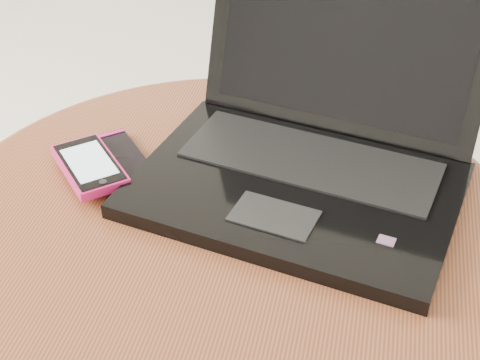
# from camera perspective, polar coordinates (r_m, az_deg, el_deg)

# --- Properties ---
(table) EXTENTS (0.68, 0.68, 0.54)m
(table) POSITION_cam_1_polar(r_m,az_deg,el_deg) (0.87, -1.18, -8.89)
(table) COLOR #4F2E16
(table) RESTS_ON ground
(laptop) EXTENTS (0.41, 0.38, 0.23)m
(laptop) POSITION_cam_1_polar(r_m,az_deg,el_deg) (0.84, 5.58, 2.72)
(laptop) COLOR black
(laptop) RESTS_ON table
(phone_black) EXTENTS (0.12, 0.13, 0.01)m
(phone_black) POSITION_cam_1_polar(r_m,az_deg,el_deg) (0.89, -9.71, 1.57)
(phone_black) COLOR black
(phone_black) RESTS_ON table
(phone_pink) EXTENTS (0.12, 0.12, 0.01)m
(phone_pink) POSITION_cam_1_polar(r_m,az_deg,el_deg) (0.86, -11.79, 1.10)
(phone_pink) COLOR #D51B66
(phone_pink) RESTS_ON phone_black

